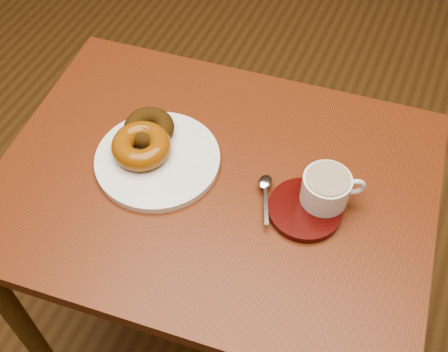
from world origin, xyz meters
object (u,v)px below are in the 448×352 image
at_px(donut_plate, 158,160).
at_px(coffee_cup, 327,188).
at_px(saucer, 305,210).
at_px(cafe_table, 215,215).

distance_m(donut_plate, coffee_cup, 0.32).
xyz_separation_m(saucer, coffee_cup, (0.02, 0.03, 0.04)).
height_order(cafe_table, saucer, saucer).
bearing_deg(donut_plate, saucer, 0.56).
height_order(donut_plate, saucer, same).
relative_size(cafe_table, donut_plate, 3.64).
bearing_deg(coffee_cup, donut_plate, 160.63).
relative_size(saucer, coffee_cup, 1.22).
xyz_separation_m(donut_plate, saucer, (0.29, 0.00, -0.00)).
relative_size(donut_plate, coffee_cup, 2.19).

